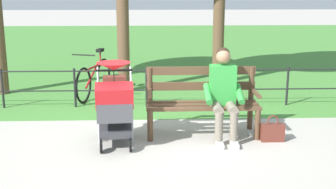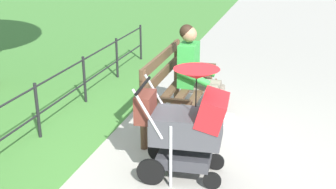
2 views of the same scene
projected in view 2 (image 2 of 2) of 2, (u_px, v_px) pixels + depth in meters
name	position (u px, v px, depth m)	size (l,w,h in m)	color
ground_plane	(166.00, 154.00, 4.83)	(60.00, 60.00, 0.00)	#ADA89E
park_bench	(175.00, 87.00, 5.41)	(1.60, 0.60, 0.96)	brown
person_on_bench	(197.00, 71.00, 5.55)	(0.53, 0.74, 1.28)	slate
stroller	(188.00, 123.00, 4.17)	(0.56, 0.92, 1.15)	black
handbag	(215.00, 94.00, 6.31)	(0.32, 0.14, 0.37)	brown
park_fence	(49.00, 98.00, 5.34)	(7.55, 0.04, 0.70)	black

